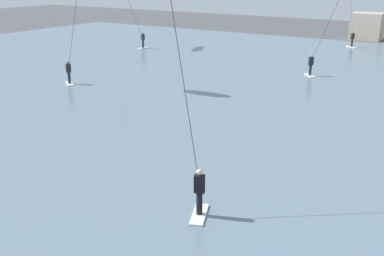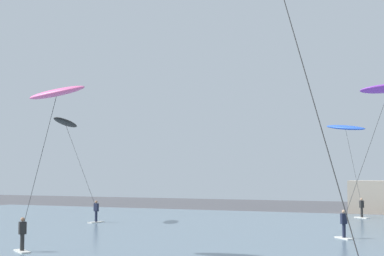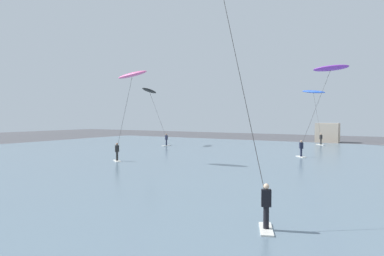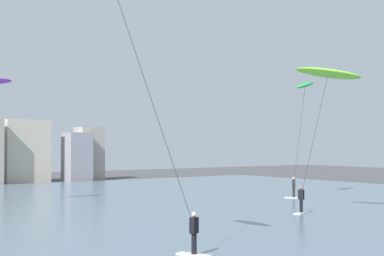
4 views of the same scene
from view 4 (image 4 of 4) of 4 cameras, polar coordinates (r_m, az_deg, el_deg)
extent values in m
cube|color=beige|center=(67.66, -16.31, -2.21)|extent=(4.98, 3.66, 7.08)
cube|color=gray|center=(68.49, -11.34, -2.82)|extent=(2.80, 2.84, 5.67)
cube|color=#A89E93|center=(70.53, -10.18, -2.51)|extent=(2.94, 2.75, 6.37)
cube|color=silver|center=(36.01, 10.78, -8.26)|extent=(1.46, 0.92, 0.06)
cylinder|color=black|center=(35.97, 10.77, -7.60)|extent=(0.20, 0.20, 0.78)
cube|color=black|center=(35.90, 10.77, -6.50)|extent=(0.33, 0.40, 0.60)
sphere|color=#9E7051|center=(35.87, 10.76, -5.85)|extent=(0.20, 0.20, 0.20)
cylinder|color=#333333|center=(35.18, 12.02, -0.85)|extent=(0.24, 1.99, 7.16)
ellipsoid|color=#7AD133|center=(34.86, 13.30, 5.31)|extent=(2.95, 4.02, 1.35)
cube|color=silver|center=(22.25, 0.20, -12.46)|extent=(0.94, 1.46, 0.06)
cylinder|color=black|center=(22.17, 0.20, -11.40)|extent=(0.20, 0.20, 0.78)
cube|color=black|center=(22.07, 0.20, -9.63)|extent=(0.40, 0.33, 0.60)
sphere|color=beige|center=(22.01, 0.20, -8.57)|extent=(0.20, 0.20, 0.20)
cylinder|color=#333333|center=(21.77, -3.85, 2.20)|extent=(2.74, 1.54, 9.16)
cube|color=silver|center=(45.95, 10.06, -6.82)|extent=(1.22, 1.36, 0.06)
cylinder|color=black|center=(45.91, 10.06, -6.30)|extent=(0.20, 0.20, 0.78)
cube|color=black|center=(45.86, 10.05, -5.44)|extent=(0.40, 0.38, 0.60)
sphere|color=beige|center=(45.83, 10.05, -4.93)|extent=(0.20, 0.20, 0.20)
cylinder|color=#333333|center=(46.54, 10.61, -0.65)|extent=(1.80, 0.44, 7.78)
ellipsoid|color=green|center=(47.56, 11.14, 4.21)|extent=(3.02, 1.80, 1.05)
camera|label=1|loc=(21.00, 35.96, 7.84)|focal=42.70mm
camera|label=2|loc=(15.08, 33.72, -2.67)|focal=54.84mm
camera|label=3|loc=(17.77, 32.96, -2.10)|focal=31.04mm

